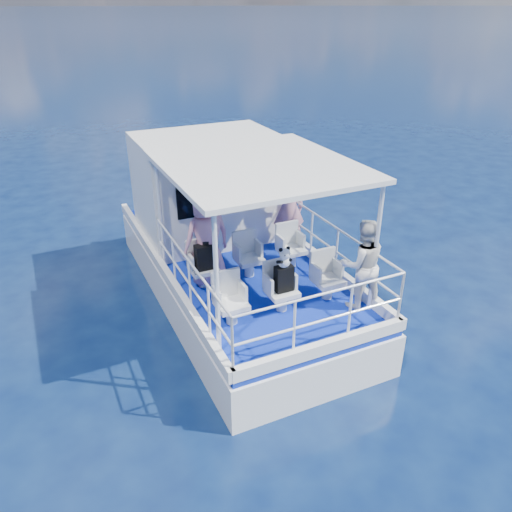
% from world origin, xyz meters
% --- Properties ---
extents(ground, '(2000.00, 2000.00, 0.00)m').
position_xyz_m(ground, '(0.00, 0.00, 0.00)').
color(ground, '#08163D').
rests_on(ground, ground).
extents(hull, '(3.00, 7.00, 1.60)m').
position_xyz_m(hull, '(0.00, 1.00, 0.00)').
color(hull, white).
rests_on(hull, ground).
extents(deck, '(2.90, 6.90, 0.10)m').
position_xyz_m(deck, '(0.00, 1.00, 0.85)').
color(deck, navy).
rests_on(deck, hull).
extents(cabin, '(2.85, 2.00, 2.20)m').
position_xyz_m(cabin, '(0.00, 2.30, 2.00)').
color(cabin, white).
rests_on(cabin, deck).
extents(canopy, '(3.00, 3.20, 0.08)m').
position_xyz_m(canopy, '(0.00, -0.20, 3.14)').
color(canopy, white).
rests_on(canopy, cabin).
extents(canopy_posts, '(2.77, 2.97, 2.20)m').
position_xyz_m(canopy_posts, '(0.00, -0.25, 2.00)').
color(canopy_posts, white).
rests_on(canopy_posts, deck).
extents(railings, '(2.84, 3.59, 1.00)m').
position_xyz_m(railings, '(0.00, -0.58, 1.40)').
color(railings, white).
rests_on(railings, deck).
extents(seat_port_fwd, '(0.48, 0.46, 0.38)m').
position_xyz_m(seat_port_fwd, '(-0.90, 0.20, 1.09)').
color(seat_port_fwd, silver).
rests_on(seat_port_fwd, deck).
extents(seat_center_fwd, '(0.48, 0.46, 0.38)m').
position_xyz_m(seat_center_fwd, '(0.00, 0.20, 1.09)').
color(seat_center_fwd, silver).
rests_on(seat_center_fwd, deck).
extents(seat_stbd_fwd, '(0.48, 0.46, 0.38)m').
position_xyz_m(seat_stbd_fwd, '(0.90, 0.20, 1.09)').
color(seat_stbd_fwd, silver).
rests_on(seat_stbd_fwd, deck).
extents(seat_port_aft, '(0.48, 0.46, 0.38)m').
position_xyz_m(seat_port_aft, '(-0.90, -1.10, 1.09)').
color(seat_port_aft, silver).
rests_on(seat_port_aft, deck).
extents(seat_center_aft, '(0.48, 0.46, 0.38)m').
position_xyz_m(seat_center_aft, '(0.00, -1.10, 1.09)').
color(seat_center_aft, silver).
rests_on(seat_center_aft, deck).
extents(seat_stbd_aft, '(0.48, 0.46, 0.38)m').
position_xyz_m(seat_stbd_aft, '(0.90, -1.10, 1.09)').
color(seat_stbd_aft, silver).
rests_on(seat_stbd_aft, deck).
extents(passenger_port_fwd, '(0.71, 0.54, 1.78)m').
position_xyz_m(passenger_port_fwd, '(-0.78, 0.29, 1.79)').
color(passenger_port_fwd, pink).
rests_on(passenger_port_fwd, deck).
extents(passenger_stbd_fwd, '(0.74, 0.57, 1.79)m').
position_xyz_m(passenger_stbd_fwd, '(1.22, 0.94, 1.80)').
color(passenger_stbd_fwd, '#CA8396').
rests_on(passenger_stbd_fwd, deck).
extents(passenger_stbd_aft, '(0.89, 0.78, 1.57)m').
position_xyz_m(passenger_stbd_aft, '(1.25, -1.52, 1.68)').
color(passenger_stbd_aft, silver).
rests_on(passenger_stbd_aft, deck).
extents(backpack_port, '(0.35, 0.20, 0.46)m').
position_xyz_m(backpack_port, '(-0.88, 0.14, 1.51)').
color(backpack_port, black).
rests_on(backpack_port, seat_port_fwd).
extents(backpack_center, '(0.30, 0.17, 0.45)m').
position_xyz_m(backpack_center, '(0.02, -1.12, 1.50)').
color(backpack_center, black).
rests_on(backpack_center, seat_center_aft).
extents(compact_camera, '(0.10, 0.06, 0.06)m').
position_xyz_m(compact_camera, '(-0.86, 0.15, 1.77)').
color(compact_camera, black).
rests_on(compact_camera, backpack_port).
extents(panda, '(0.22, 0.19, 0.34)m').
position_xyz_m(panda, '(0.01, -1.14, 1.90)').
color(panda, white).
rests_on(panda, backpack_center).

